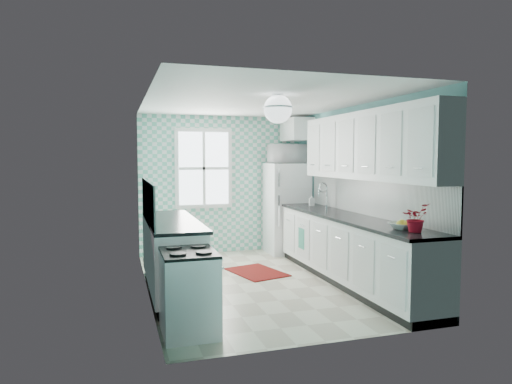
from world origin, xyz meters
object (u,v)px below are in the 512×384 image
object	(u,v)px
sink	(318,208)
potted_plant	(415,218)
ceiling_light	(278,109)
stove	(189,291)
fruit_bowl	(403,226)
fridge	(287,208)
microwave	(287,154)

from	to	relation	value
sink	potted_plant	bearing A→B (deg)	-90.38
ceiling_light	stove	distance (m)	2.37
stove	fruit_bowl	distance (m)	2.46
fridge	fruit_bowl	bearing A→B (deg)	-89.10
ceiling_light	fridge	bearing A→B (deg)	66.73
sink	potted_plant	world-z (taller)	sink
ceiling_light	potted_plant	xyz separation A→B (m)	(1.20, -1.04, -1.23)
sink	stove	bearing A→B (deg)	-137.90
fridge	fruit_bowl	size ratio (longest dim) A/B	5.49
ceiling_light	microwave	size ratio (longest dim) A/B	0.57
ceiling_light	potted_plant	distance (m)	2.01
potted_plant	microwave	xyz separation A→B (m)	(-0.09, 3.62, 0.71)
ceiling_light	fruit_bowl	distance (m)	1.98
stove	potted_plant	bearing A→B (deg)	-6.61
microwave	fridge	bearing A→B (deg)	51.82
potted_plant	sink	bearing A→B (deg)	89.90
potted_plant	stove	bearing A→B (deg)	173.06
ceiling_light	stove	size ratio (longest dim) A/B	0.43
stove	ceiling_light	bearing A→B (deg)	32.29
ceiling_light	stove	world-z (taller)	ceiling_light
sink	fridge	bearing A→B (deg)	94.48
fruit_bowl	ceiling_light	bearing A→B (deg)	145.36
sink	ceiling_light	bearing A→B (deg)	-130.08
stove	microwave	bearing A→B (deg)	55.59
sink	fruit_bowl	world-z (taller)	sink
fridge	potted_plant	world-z (taller)	fridge
stove	sink	size ratio (longest dim) A/B	1.51
ceiling_light	stove	bearing A→B (deg)	-148.04
stove	sink	world-z (taller)	sink
sink	fruit_bowl	size ratio (longest dim) A/B	1.78
stove	fruit_bowl	xyz separation A→B (m)	(2.40, -0.08, 0.55)
fruit_bowl	potted_plant	distance (m)	0.24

